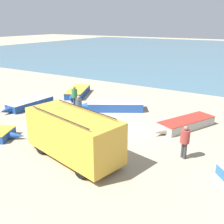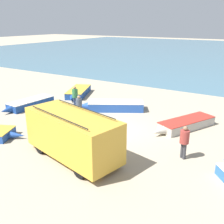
{
  "view_description": "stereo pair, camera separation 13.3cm",
  "coord_description": "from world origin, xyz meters",
  "px_view_note": "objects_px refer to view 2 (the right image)",
  "views": [
    {
      "loc": [
        7.95,
        -12.98,
        6.51
      ],
      "look_at": [
        -0.37,
        0.66,
        1.0
      ],
      "focal_mm": 42.0,
      "sensor_mm": 36.0,
      "label": 1
    },
    {
      "loc": [
        8.06,
        -12.91,
        6.51
      ],
      "look_at": [
        -0.37,
        0.66,
        1.0
      ],
      "focal_mm": 42.0,
      "sensor_mm": 36.0,
      "label": 2
    }
  ],
  "objects_px": {
    "fisherman_1": "(75,95)",
    "fishing_rowboat_0": "(185,124)",
    "fisherman_0": "(184,139)",
    "fishing_rowboat_1": "(29,104)",
    "fisherman_3": "(79,105)",
    "fisherman_2": "(62,115)",
    "parked_van": "(72,134)",
    "fishing_rowboat_2": "(113,106)",
    "fishing_rowboat_5": "(78,92)"
  },
  "relations": [
    {
      "from": "fisherman_1",
      "to": "fisherman_2",
      "type": "distance_m",
      "value": 4.52
    },
    {
      "from": "fishing_rowboat_5",
      "to": "fisherman_2",
      "type": "relative_size",
      "value": 2.81
    },
    {
      "from": "fishing_rowboat_0",
      "to": "fisherman_3",
      "type": "xyz_separation_m",
      "value": [
        -7.01,
        -2.0,
        0.69
      ]
    },
    {
      "from": "fishing_rowboat_5",
      "to": "fisherman_1",
      "type": "bearing_deg",
      "value": 12.08
    },
    {
      "from": "fisherman_2",
      "to": "fisherman_0",
      "type": "bearing_deg",
      "value": -127.85
    },
    {
      "from": "fisherman_3",
      "to": "fisherman_0",
      "type": "bearing_deg",
      "value": -11.27
    },
    {
      "from": "parked_van",
      "to": "fisherman_3",
      "type": "height_order",
      "value": "parked_van"
    },
    {
      "from": "fisherman_0",
      "to": "fisherman_2",
      "type": "xyz_separation_m",
      "value": [
        -7.7,
        -0.38,
        -0.05
      ]
    },
    {
      "from": "parked_van",
      "to": "fishing_rowboat_0",
      "type": "relative_size",
      "value": 1.2
    },
    {
      "from": "fishing_rowboat_2",
      "to": "fishing_rowboat_5",
      "type": "xyz_separation_m",
      "value": [
        -5.03,
        1.9,
        -0.04
      ]
    },
    {
      "from": "fishing_rowboat_1",
      "to": "fisherman_3",
      "type": "height_order",
      "value": "fisherman_3"
    },
    {
      "from": "parked_van",
      "to": "fishing_rowboat_1",
      "type": "relative_size",
      "value": 1.23
    },
    {
      "from": "fisherman_2",
      "to": "fishing_rowboat_0",
      "type": "bearing_deg",
      "value": -97.62
    },
    {
      "from": "parked_van",
      "to": "fishing_rowboat_0",
      "type": "bearing_deg",
      "value": -105.39
    },
    {
      "from": "fishing_rowboat_0",
      "to": "fisherman_1",
      "type": "distance_m",
      "value": 8.79
    },
    {
      "from": "parked_van",
      "to": "fisherman_2",
      "type": "distance_m",
      "value": 3.87
    },
    {
      "from": "parked_van",
      "to": "fisherman_0",
      "type": "relative_size",
      "value": 3.26
    },
    {
      "from": "fishing_rowboat_0",
      "to": "fisherman_0",
      "type": "distance_m",
      "value": 4.13
    },
    {
      "from": "fishing_rowboat_2",
      "to": "fisherman_1",
      "type": "xyz_separation_m",
      "value": [
        -2.89,
        -1.09,
        0.7
      ]
    },
    {
      "from": "fishing_rowboat_2",
      "to": "fisherman_0",
      "type": "xyz_separation_m",
      "value": [
        6.98,
        -4.68,
        0.7
      ]
    },
    {
      "from": "fishing_rowboat_1",
      "to": "fisherman_0",
      "type": "height_order",
      "value": "fisherman_0"
    },
    {
      "from": "fishing_rowboat_5",
      "to": "fisherman_1",
      "type": "height_order",
      "value": "fisherman_1"
    },
    {
      "from": "fishing_rowboat_5",
      "to": "fisherman_3",
      "type": "relative_size",
      "value": 2.83
    },
    {
      "from": "fishing_rowboat_2",
      "to": "fishing_rowboat_0",
      "type": "bearing_deg",
      "value": 141.96
    },
    {
      "from": "fisherman_1",
      "to": "fishing_rowboat_0",
      "type": "bearing_deg",
      "value": -94.19
    },
    {
      "from": "parked_van",
      "to": "fishing_rowboat_0",
      "type": "xyz_separation_m",
      "value": [
        3.62,
        6.76,
        -0.98
      ]
    },
    {
      "from": "fishing_rowboat_0",
      "to": "fisherman_2",
      "type": "bearing_deg",
      "value": -30.95
    },
    {
      "from": "fisherman_0",
      "to": "fishing_rowboat_0",
      "type": "bearing_deg",
      "value": -132.73
    },
    {
      "from": "fishing_rowboat_1",
      "to": "fisherman_0",
      "type": "distance_m",
      "value": 13.23
    },
    {
      "from": "fishing_rowboat_0",
      "to": "fisherman_2",
      "type": "distance_m",
      "value": 7.88
    },
    {
      "from": "fishing_rowboat_5",
      "to": "fisherman_0",
      "type": "distance_m",
      "value": 13.72
    },
    {
      "from": "fisherman_0",
      "to": "fisherman_1",
      "type": "relative_size",
      "value": 1.0
    },
    {
      "from": "fishing_rowboat_0",
      "to": "parked_van",
      "type": "bearing_deg",
      "value": -2.17
    },
    {
      "from": "fishing_rowboat_1",
      "to": "fishing_rowboat_2",
      "type": "xyz_separation_m",
      "value": [
        6.11,
        2.97,
        0.04
      ]
    },
    {
      "from": "fishing_rowboat_0",
      "to": "fisherman_2",
      "type": "height_order",
      "value": "fisherman_2"
    },
    {
      "from": "fishing_rowboat_0",
      "to": "fisherman_3",
      "type": "bearing_deg",
      "value": -48.11
    },
    {
      "from": "parked_van",
      "to": "fishing_rowboat_5",
      "type": "distance_m",
      "value": 11.95
    },
    {
      "from": "fishing_rowboat_1",
      "to": "fishing_rowboat_5",
      "type": "relative_size",
      "value": 0.99
    },
    {
      "from": "fishing_rowboat_2",
      "to": "fisherman_1",
      "type": "bearing_deg",
      "value": -9.78
    },
    {
      "from": "fishing_rowboat_0",
      "to": "fishing_rowboat_5",
      "type": "height_order",
      "value": "fishing_rowboat_5"
    },
    {
      "from": "fishing_rowboat_2",
      "to": "fisherman_3",
      "type": "relative_size",
      "value": 3.01
    },
    {
      "from": "parked_van",
      "to": "fishing_rowboat_1",
      "type": "distance_m",
      "value": 9.57
    },
    {
      "from": "fishing_rowboat_2",
      "to": "fisherman_3",
      "type": "height_order",
      "value": "fisherman_3"
    },
    {
      "from": "fishing_rowboat_0",
      "to": "fishing_rowboat_1",
      "type": "bearing_deg",
      "value": -53.63
    },
    {
      "from": "fishing_rowboat_1",
      "to": "fisherman_1",
      "type": "bearing_deg",
      "value": 124.66
    },
    {
      "from": "parked_van",
      "to": "fisherman_0",
      "type": "bearing_deg",
      "value": -136.13
    },
    {
      "from": "parked_van",
      "to": "fisherman_2",
      "type": "xyz_separation_m",
      "value": [
        -2.96,
        2.48,
        -0.28
      ]
    },
    {
      "from": "fishing_rowboat_1",
      "to": "fisherman_2",
      "type": "relative_size",
      "value": 2.79
    },
    {
      "from": "fishing_rowboat_0",
      "to": "fisherman_0",
      "type": "bearing_deg",
      "value": 41.95
    },
    {
      "from": "fishing_rowboat_5",
      "to": "fisherman_3",
      "type": "height_order",
      "value": "fisherman_3"
    }
  ]
}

